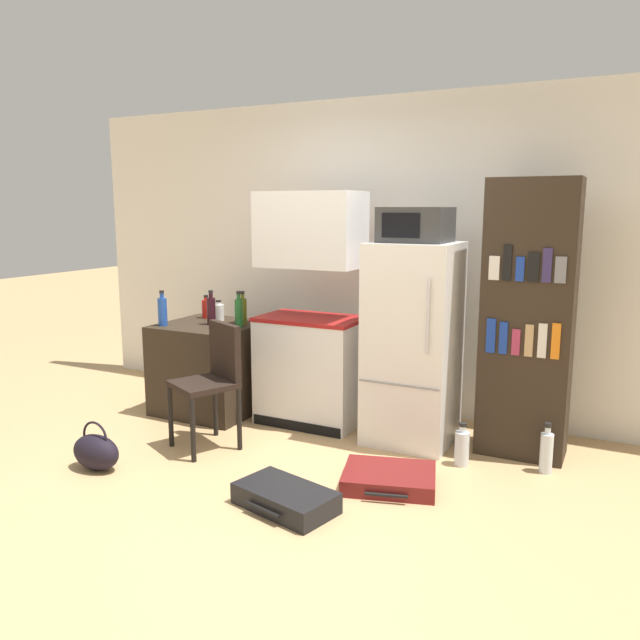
{
  "coord_description": "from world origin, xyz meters",
  "views": [
    {
      "loc": [
        1.9,
        -2.99,
        1.72
      ],
      "look_at": [
        -0.03,
        0.85,
        0.95
      ],
      "focal_mm": 35.0,
      "sensor_mm": 36.0,
      "label": 1
    }
  ],
  "objects_px": {
    "microwave": "(416,225)",
    "water_bottle_middle": "(462,447)",
    "side_table": "(211,367)",
    "bottle_wine_dark": "(211,310)",
    "bookshelf": "(528,320)",
    "kitchen_hutch": "(311,320)",
    "water_bottle_front": "(546,452)",
    "bottle_blue_soda": "(162,311)",
    "handbag": "(96,452)",
    "refrigerator": "(413,344)",
    "suitcase_large_flat": "(285,498)",
    "bottle_milk_white": "(219,312)",
    "chair": "(214,373)",
    "bottle_olive_oil": "(243,310)",
    "bottle_green_tall": "(239,312)",
    "bottle_ketchup_red": "(206,308)",
    "suitcase_small_flat": "(389,478)"
  },
  "relations": [
    {
      "from": "microwave",
      "to": "water_bottle_middle",
      "type": "height_order",
      "value": "microwave"
    },
    {
      "from": "microwave",
      "to": "side_table",
      "type": "bearing_deg",
      "value": -177.14
    },
    {
      "from": "microwave",
      "to": "bottle_wine_dark",
      "type": "height_order",
      "value": "microwave"
    },
    {
      "from": "bookshelf",
      "to": "bottle_wine_dark",
      "type": "bearing_deg",
      "value": -174.74
    },
    {
      "from": "kitchen_hutch",
      "to": "bottle_wine_dark",
      "type": "bearing_deg",
      "value": -170.22
    },
    {
      "from": "water_bottle_middle",
      "to": "water_bottle_front",
      "type": "bearing_deg",
      "value": 14.06
    },
    {
      "from": "bottle_blue_soda",
      "to": "bottle_wine_dark",
      "type": "bearing_deg",
      "value": 33.67
    },
    {
      "from": "bookshelf",
      "to": "water_bottle_middle",
      "type": "height_order",
      "value": "bookshelf"
    },
    {
      "from": "kitchen_hutch",
      "to": "handbag",
      "type": "bearing_deg",
      "value": -119.23
    },
    {
      "from": "refrigerator",
      "to": "suitcase_large_flat",
      "type": "distance_m",
      "value": 1.56
    },
    {
      "from": "bookshelf",
      "to": "water_bottle_front",
      "type": "height_order",
      "value": "bookshelf"
    },
    {
      "from": "kitchen_hutch",
      "to": "bottle_milk_white",
      "type": "relative_size",
      "value": 10.26
    },
    {
      "from": "chair",
      "to": "water_bottle_middle",
      "type": "relative_size",
      "value": 3.01
    },
    {
      "from": "bottle_blue_soda",
      "to": "refrigerator",
      "type": "bearing_deg",
      "value": 9.24
    },
    {
      "from": "bookshelf",
      "to": "bottle_milk_white",
      "type": "relative_size",
      "value": 10.67
    },
    {
      "from": "side_table",
      "to": "bottle_milk_white",
      "type": "height_order",
      "value": "bottle_milk_white"
    },
    {
      "from": "kitchen_hutch",
      "to": "water_bottle_middle",
      "type": "xyz_separation_m",
      "value": [
        1.33,
        -0.33,
        -0.72
      ]
    },
    {
      "from": "kitchen_hutch",
      "to": "bottle_milk_white",
      "type": "height_order",
      "value": "kitchen_hutch"
    },
    {
      "from": "kitchen_hutch",
      "to": "microwave",
      "type": "relative_size",
      "value": 3.95
    },
    {
      "from": "handbag",
      "to": "water_bottle_middle",
      "type": "distance_m",
      "value": 2.46
    },
    {
      "from": "bottle_olive_oil",
      "to": "handbag",
      "type": "xyz_separation_m",
      "value": [
        -0.19,
        -1.49,
        -0.75
      ]
    },
    {
      "from": "bottle_milk_white",
      "to": "chair",
      "type": "distance_m",
      "value": 1.01
    },
    {
      "from": "refrigerator",
      "to": "bottle_blue_soda",
      "type": "relative_size",
      "value": 5.02
    },
    {
      "from": "water_bottle_front",
      "to": "bottle_milk_white",
      "type": "bearing_deg",
      "value": 175.27
    },
    {
      "from": "side_table",
      "to": "water_bottle_middle",
      "type": "bearing_deg",
      "value": -5.27
    },
    {
      "from": "water_bottle_middle",
      "to": "bottle_green_tall",
      "type": "bearing_deg",
      "value": 174.74
    },
    {
      "from": "side_table",
      "to": "suitcase_large_flat",
      "type": "distance_m",
      "value": 1.97
    },
    {
      "from": "water_bottle_front",
      "to": "bookshelf",
      "type": "bearing_deg",
      "value": 126.44
    },
    {
      "from": "bottle_ketchup_red",
      "to": "water_bottle_front",
      "type": "relative_size",
      "value": 0.6
    },
    {
      "from": "microwave",
      "to": "water_bottle_middle",
      "type": "relative_size",
      "value": 1.55
    },
    {
      "from": "chair",
      "to": "suitcase_small_flat",
      "type": "height_order",
      "value": "chair"
    },
    {
      "from": "bottle_green_tall",
      "to": "water_bottle_middle",
      "type": "relative_size",
      "value": 1.0
    },
    {
      "from": "bookshelf",
      "to": "water_bottle_front",
      "type": "relative_size",
      "value": 5.63
    },
    {
      "from": "refrigerator",
      "to": "bottle_olive_oil",
      "type": "xyz_separation_m",
      "value": [
        -1.51,
        0.03,
        0.13
      ]
    },
    {
      "from": "bottle_ketchup_red",
      "to": "bottle_milk_white",
      "type": "relative_size",
      "value": 1.14
    },
    {
      "from": "kitchen_hutch",
      "to": "bottle_blue_soda",
      "type": "relative_size",
      "value": 6.26
    },
    {
      "from": "kitchen_hutch",
      "to": "bottle_blue_soda",
      "type": "bearing_deg",
      "value": -162.79
    },
    {
      "from": "bottle_olive_oil",
      "to": "water_bottle_middle",
      "type": "xyz_separation_m",
      "value": [
        1.97,
        -0.32,
        -0.75
      ]
    },
    {
      "from": "side_table",
      "to": "bottle_olive_oil",
      "type": "xyz_separation_m",
      "value": [
        0.25,
        0.12,
        0.5
      ]
    },
    {
      "from": "kitchen_hutch",
      "to": "water_bottle_front",
      "type": "xyz_separation_m",
      "value": [
        1.85,
        -0.2,
        -0.7
      ]
    },
    {
      "from": "refrigerator",
      "to": "bottle_milk_white",
      "type": "relative_size",
      "value": 8.23
    },
    {
      "from": "kitchen_hutch",
      "to": "suitcase_large_flat",
      "type": "bearing_deg",
      "value": -68.07
    },
    {
      "from": "bottle_green_tall",
      "to": "chair",
      "type": "relative_size",
      "value": 0.33
    },
    {
      "from": "bottle_milk_white",
      "to": "bottle_blue_soda",
      "type": "bearing_deg",
      "value": -124.77
    },
    {
      "from": "suitcase_small_flat",
      "to": "water_bottle_front",
      "type": "height_order",
      "value": "water_bottle_front"
    },
    {
      "from": "bottle_milk_white",
      "to": "water_bottle_middle",
      "type": "xyz_separation_m",
      "value": [
        2.24,
        -0.36,
        -0.71
      ]
    },
    {
      "from": "bottle_wine_dark",
      "to": "bottle_blue_soda",
      "type": "relative_size",
      "value": 0.98
    },
    {
      "from": "microwave",
      "to": "water_bottle_middle",
      "type": "distance_m",
      "value": 1.58
    },
    {
      "from": "water_bottle_front",
      "to": "bottle_green_tall",
      "type": "bearing_deg",
      "value": 178.96
    },
    {
      "from": "handbag",
      "to": "microwave",
      "type": "bearing_deg",
      "value": 40.63
    }
  ]
}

